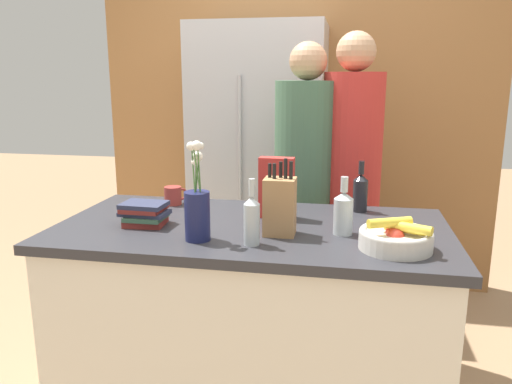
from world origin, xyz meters
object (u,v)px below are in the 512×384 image
object	(u,v)px
refrigerator	(259,166)
knife_block	(280,206)
bottle_wine	(343,212)
person_in_blue	(351,177)
person_at_sink	(305,183)
coffee_mug	(174,195)
book_stack	(145,214)
fruit_bowl	(396,237)
cereal_box	(276,188)
flower_vase	(197,209)
bottle_vinegar	(252,219)
bottle_oil	(360,192)

from	to	relation	value
refrigerator	knife_block	xyz separation A→B (m)	(0.34, -1.43, 0.10)
bottle_wine	person_in_blue	bearing A→B (deg)	88.02
refrigerator	person_at_sink	xyz separation A→B (m)	(0.37, -0.64, 0.03)
coffee_mug	book_stack	size ratio (longest dim) A/B	0.50
fruit_bowl	cereal_box	world-z (taller)	cereal_box
flower_vase	person_in_blue	xyz separation A→B (m)	(0.57, 0.94, -0.04)
bottle_vinegar	bottle_oil	bearing A→B (deg)	54.20
refrigerator	book_stack	bearing A→B (deg)	-99.36
bottle_wine	flower_vase	bearing A→B (deg)	-161.97
knife_block	bottle_wine	xyz separation A→B (m)	(0.25, 0.05, -0.03)
refrigerator	bottle_wine	xyz separation A→B (m)	(0.59, -1.38, 0.08)
bottle_vinegar	person_at_sink	size ratio (longest dim) A/B	0.15
flower_vase	bottle_wine	size ratio (longest dim) A/B	1.65
fruit_bowl	person_in_blue	distance (m)	0.93
person_at_sink	person_in_blue	distance (m)	0.25
refrigerator	flower_vase	xyz separation A→B (m)	(0.04, -1.56, 0.10)
refrigerator	book_stack	size ratio (longest dim) A/B	9.12
fruit_bowl	person_in_blue	world-z (taller)	person_in_blue
knife_block	bottle_oil	distance (m)	0.52
book_stack	bottle_oil	world-z (taller)	bottle_oil
bottle_wine	cereal_box	bearing A→B (deg)	146.95
flower_vase	bottle_vinegar	world-z (taller)	flower_vase
bottle_vinegar	person_in_blue	world-z (taller)	person_in_blue
bottle_wine	book_stack	bearing A→B (deg)	-177.99
cereal_box	person_in_blue	xyz separation A→B (m)	(0.32, 0.57, -0.05)
bottle_vinegar	person_in_blue	xyz separation A→B (m)	(0.36, 0.96, -0.02)
knife_block	person_in_blue	bearing A→B (deg)	71.57
cereal_box	bottle_wine	xyz separation A→B (m)	(0.29, -0.19, -0.04)
book_stack	person_at_sink	size ratio (longest dim) A/B	0.12
refrigerator	coffee_mug	world-z (taller)	refrigerator
fruit_bowl	bottle_wine	xyz separation A→B (m)	(-0.19, 0.15, 0.05)
coffee_mug	person_at_sink	distance (m)	0.74
coffee_mug	person_at_sink	world-z (taller)	person_at_sink
refrigerator	cereal_box	bearing A→B (deg)	-76.13
book_stack	person_in_blue	size ratio (longest dim) A/B	0.12
person_in_blue	flower_vase	bearing A→B (deg)	-120.11
knife_block	fruit_bowl	bearing A→B (deg)	-12.58
book_stack	bottle_wine	world-z (taller)	bottle_wine
fruit_bowl	coffee_mug	distance (m)	1.12
knife_block	person_at_sink	distance (m)	0.80
refrigerator	coffee_mug	bearing A→B (deg)	-102.58
fruit_bowl	knife_block	bearing A→B (deg)	167.42
flower_vase	book_stack	size ratio (longest dim) A/B	1.88
book_stack	bottle_vinegar	xyz separation A→B (m)	(0.49, -0.16, 0.05)
refrigerator	bottle_wine	world-z (taller)	refrigerator
knife_block	bottle_oil	xyz separation A→B (m)	(0.32, 0.41, -0.02)
flower_vase	cereal_box	xyz separation A→B (m)	(0.25, 0.37, 0.01)
refrigerator	fruit_bowl	xyz separation A→B (m)	(0.78, -1.53, 0.03)
person_at_sink	person_in_blue	world-z (taller)	person_in_blue
knife_block	bottle_wine	world-z (taller)	knife_block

